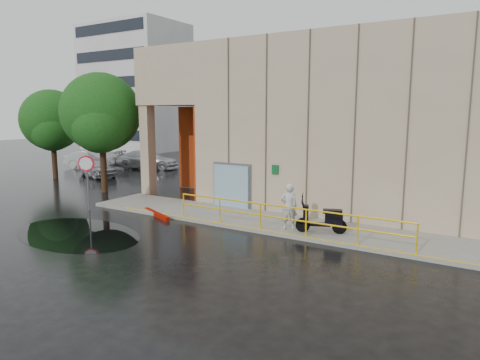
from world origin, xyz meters
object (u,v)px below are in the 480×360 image
object	(u,v)px
person	(289,207)
stop_sign	(87,170)
tree_far	(52,122)
scooter	(322,211)
red_curb	(157,214)
car_b	(92,160)
car_a	(97,168)
car_c	(147,160)
tree_near	(100,116)

from	to	relation	value
person	stop_sign	bearing A→B (deg)	-22.65
person	tree_far	bearing A→B (deg)	-42.49
scooter	red_curb	xyz separation A→B (m)	(-7.51, -0.85, -0.90)
person	car_b	size ratio (longest dim) A/B	0.40
car_a	person	bearing A→B (deg)	-91.89
car_c	tree_far	size ratio (longest dim) A/B	0.83
red_curb	car_b	xyz separation A→B (m)	(-15.95, 9.61, 0.64)
stop_sign	tree_far	size ratio (longest dim) A/B	0.43
scooter	tree_far	world-z (taller)	tree_far
stop_sign	car_c	distance (m)	15.18
person	scooter	size ratio (longest dim) A/B	0.92
stop_sign	red_curb	world-z (taller)	stop_sign
car_c	stop_sign	bearing A→B (deg)	-168.23
car_b	car_c	bearing A→B (deg)	-77.92
tree_near	tree_far	size ratio (longest dim) A/B	1.11
red_curb	car_c	size ratio (longest dim) A/B	0.47
stop_sign	car_b	world-z (taller)	stop_sign
red_curb	tree_far	xyz separation A→B (m)	(-13.65, 4.53, 3.84)
person	scooter	xyz separation A→B (m)	(1.29, 0.17, -0.05)
red_curb	person	bearing A→B (deg)	6.18
stop_sign	car_b	xyz separation A→B (m)	(-12.42, 10.46, -1.19)
red_curb	tree_far	size ratio (longest dim) A/B	0.39
car_a	tree_near	distance (m)	7.62
car_a	stop_sign	bearing A→B (deg)	-115.66
scooter	red_curb	bearing A→B (deg)	165.74
scooter	tree_near	xyz separation A→B (m)	(-14.03, 1.84, 3.44)
red_curb	tree_far	distance (m)	14.88
scooter	car_a	xyz separation A→B (m)	(-19.33, 5.79, -0.34)
person	car_a	size ratio (longest dim) A/B	0.47
scooter	car_c	xyz separation A→B (m)	(-19.34, 10.96, -0.25)
scooter	car_b	bearing A→B (deg)	138.81
scooter	red_curb	size ratio (longest dim) A/B	0.81
car_a	scooter	bearing A→B (deg)	-90.28
red_curb	tree_far	world-z (taller)	tree_far
stop_sign	tree_near	xyz separation A→B (m)	(-3.00, 3.53, 2.51)
scooter	stop_sign	size ratio (longest dim) A/B	0.73
red_curb	tree_near	size ratio (longest dim) A/B	0.35
stop_sign	red_curb	bearing A→B (deg)	-2.17
red_curb	car_c	distance (m)	16.72
person	tree_near	distance (m)	13.34
stop_sign	car_a	size ratio (longest dim) A/B	0.69
person	car_a	world-z (taller)	person
car_c	tree_far	distance (m)	8.14
tree_near	tree_far	bearing A→B (deg)	165.51
scooter	tree_far	bearing A→B (deg)	149.44
car_b	scooter	bearing A→B (deg)	-126.42
stop_sign	car_b	distance (m)	16.28
car_a	car_b	size ratio (longest dim) A/B	0.86
red_curb	car_c	xyz separation A→B (m)	(-11.83, 11.80, 0.66)
person	car_a	bearing A→B (deg)	-49.81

